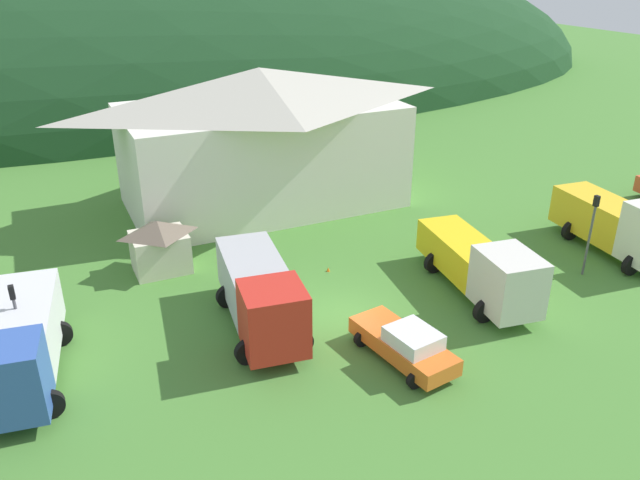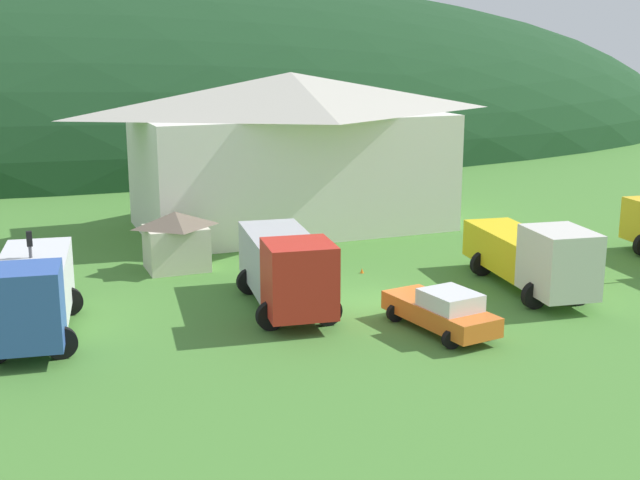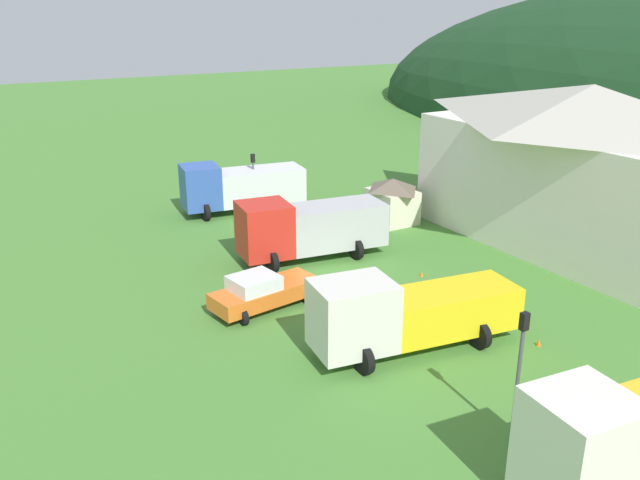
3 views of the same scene
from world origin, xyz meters
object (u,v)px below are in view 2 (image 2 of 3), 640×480
Objects in this scene: traffic_light_west at (32,268)px; flatbed_truck_yellow at (533,255)px; service_pickup_orange at (442,310)px; play_shed_cream at (176,240)px; box_truck_blue at (32,291)px; depot_building at (291,149)px; crane_truck_red at (286,266)px; traffic_cone_mid_row at (513,259)px; traffic_cone_near_pickup at (362,273)px.

flatbed_truck_yellow is at bearing -8.60° from traffic_light_west.
flatbed_truck_yellow is at bearing 107.67° from service_pickup_orange.
play_shed_cream is 9.89m from box_truck_blue.
flatbed_truck_yellow is at bearing -72.18° from depot_building.
flatbed_truck_yellow is 2.33× the size of traffic_light_west.
crane_truck_red is at bearing -110.67° from depot_building.
play_shed_cream is at bearing 164.62° from traffic_cone_mid_row.
box_truck_blue is 22.77m from traffic_cone_mid_row.
flatbed_truck_yellow is 5.68m from traffic_cone_mid_row.
depot_building is 11.03m from play_shed_cream.
flatbed_truck_yellow is (5.13, -15.94, -2.90)m from depot_building.
service_pickup_orange is (4.40, -4.70, -0.93)m from crane_truck_red.
crane_truck_red is at bearing -143.66° from traffic_cone_near_pickup.
traffic_cone_near_pickup is (14.47, 2.34, -2.30)m from traffic_light_west.
depot_building is 19.81m from traffic_light_west.
play_shed_cream reaches higher than traffic_cone_near_pickup.
flatbed_truck_yellow is 7.85m from traffic_cone_near_pickup.
box_truck_blue is at bearing -118.38° from service_pickup_orange.
box_truck_blue reaches higher than service_pickup_orange.
crane_truck_red is (-5.38, -14.27, -2.76)m from depot_building.
depot_building reaches higher than crane_truck_red.
crane_truck_red is 2.17× the size of traffic_light_west.
traffic_cone_mid_row is at bearing 105.67° from box_truck_blue.
box_truck_blue is (-6.78, -7.20, 0.29)m from play_shed_cream.
crane_truck_red is at bearing -69.68° from play_shed_cream.
traffic_cone_mid_row is at bearing 4.71° from traffic_light_west.
traffic_cone_mid_row is (12.96, 3.19, -1.76)m from crane_truck_red.
box_truck_blue is 17.80× the size of traffic_cone_near_pickup.
play_shed_cream is at bearing 42.76° from traffic_light_west.
flatbed_truck_yellow is (10.51, -1.68, -0.14)m from crane_truck_red.
box_truck_blue is 14.86m from service_pickup_orange.
play_shed_cream is 16.16m from flatbed_truck_yellow.
traffic_light_west reaches higher than traffic_cone_mid_row.
depot_building reaches higher than service_pickup_orange.
box_truck_blue is 0.93× the size of flatbed_truck_yellow.
traffic_cone_mid_row is (7.58, -11.08, -4.51)m from depot_building.
depot_building is 19.34m from service_pickup_orange.
traffic_cone_near_pickup is (-5.50, 5.36, -1.62)m from flatbed_truck_yellow.
service_pickup_orange is at bearing -137.36° from traffic_cone_mid_row.
depot_building reaches higher than traffic_cone_mid_row.
traffic_light_west is at bearing -138.96° from depot_building.
depot_building is 6.10× the size of play_shed_cream.
traffic_cone_near_pickup is (-0.38, -10.58, -4.51)m from depot_building.
play_shed_cream is at bearing -140.43° from depot_building.
service_pickup_orange is at bearing 50.64° from crane_truck_red.
depot_building is 11.51m from traffic_cone_near_pickup.
play_shed_cream reaches higher than traffic_cone_mid_row.
play_shed_cream is 0.35× the size of flatbed_truck_yellow.
box_truck_blue is at bearing -133.29° from play_shed_cream.
crane_truck_red is 17.76× the size of traffic_cone_near_pickup.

